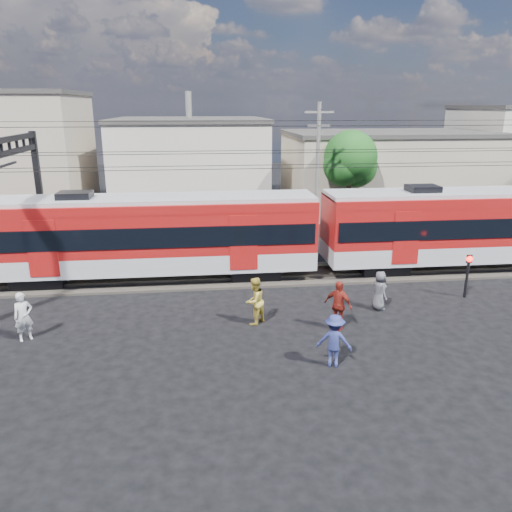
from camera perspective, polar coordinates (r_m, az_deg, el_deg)
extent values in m
plane|color=black|center=(17.74, -1.45, -11.02)|extent=(120.00, 120.00, 0.00)
cube|color=#2D2823|center=(25.05, -3.08, -2.36)|extent=(70.00, 3.40, 0.12)
cube|color=#59544C|center=(24.31, -2.98, -2.67)|extent=(70.00, 0.12, 0.12)
cube|color=#59544C|center=(25.72, -3.19, -1.56)|extent=(70.00, 0.12, 0.12)
cube|color=black|center=(26.08, -23.24, -2.30)|extent=(2.40, 2.20, 0.70)
cube|color=black|center=(25.06, -0.24, -1.63)|extent=(2.40, 2.20, 0.70)
cube|color=#A6A9AF|center=(24.81, -12.08, -0.26)|extent=(16.00, 3.00, 0.90)
cube|color=#990F0D|center=(24.39, -12.32, 3.44)|extent=(16.00, 3.00, 2.40)
cube|color=black|center=(24.45, -12.28, 2.87)|extent=(15.68, 3.08, 0.95)
cube|color=#A6A9AF|center=(24.14, -12.50, 6.33)|extent=(16.00, 2.60, 0.25)
cube|color=black|center=(26.55, 13.98, -1.07)|extent=(2.40, 2.20, 0.70)
cube|color=#A6A9AF|center=(28.51, 23.79, 0.88)|extent=(16.00, 3.00, 0.90)
cube|color=#990F0D|center=(28.14, 24.19, 4.11)|extent=(16.00, 3.00, 2.40)
cube|color=black|center=(28.19, 24.13, 3.61)|extent=(15.68, 3.08, 0.95)
cube|color=#A6A9AF|center=(27.92, 24.49, 6.61)|extent=(16.00, 2.60, 0.25)
cube|color=black|center=(29.82, -23.44, 6.22)|extent=(0.30, 0.30, 7.00)
cube|color=black|center=(25.21, -27.19, 11.66)|extent=(0.25, 9.30, 0.25)
cube|color=black|center=(25.25, -27.01, 10.31)|extent=(0.25, 9.30, 0.25)
cylinder|color=black|center=(23.13, -3.19, 9.89)|extent=(70.00, 0.03, 0.03)
cylinder|color=black|center=(24.52, -3.39, 10.28)|extent=(70.00, 0.03, 0.03)
cylinder|color=black|center=(23.06, -3.22, 11.62)|extent=(70.00, 0.03, 0.03)
cylinder|color=black|center=(24.45, -3.42, 11.91)|extent=(70.00, 0.03, 0.03)
cylinder|color=black|center=(20.19, -2.79, 14.58)|extent=(70.00, 0.03, 0.03)
cylinder|color=black|center=(27.17, -3.81, 15.14)|extent=(70.00, 0.03, 0.03)
cube|color=beige|center=(42.90, -7.46, 10.29)|extent=(12.00, 12.00, 7.00)
cube|color=#3F3D3A|center=(42.65, -7.65, 15.17)|extent=(12.24, 12.24, 0.30)
cube|color=tan|center=(42.82, 14.74, 9.20)|extent=(16.00, 10.00, 6.00)
cube|color=#3F3D3A|center=(42.54, 15.06, 13.40)|extent=(16.32, 10.20, 0.30)
cylinder|color=slate|center=(31.75, 7.01, 9.41)|extent=(0.24, 0.24, 8.50)
cube|color=slate|center=(31.50, 7.26, 16.01)|extent=(1.80, 0.12, 0.12)
cube|color=slate|center=(31.52, 7.20, 14.55)|extent=(1.40, 0.12, 0.12)
cylinder|color=#382619|center=(35.74, 10.49, 6.36)|extent=(0.36, 0.36, 3.92)
sphere|color=#174E16|center=(35.34, 10.74, 11.05)|extent=(3.64, 3.64, 3.64)
sphere|color=#174E16|center=(35.88, 11.47, 9.97)|extent=(2.80, 2.80, 2.80)
imported|color=silver|center=(20.15, -25.04, -6.29)|extent=(0.80, 0.72, 1.84)
imported|color=gold|center=(19.57, -0.17, -5.16)|extent=(1.17, 1.16, 1.91)
imported|color=navy|center=(16.74, 8.93, -9.54)|extent=(1.33, 1.03, 1.81)
imported|color=maroon|center=(19.38, 9.35, -5.56)|extent=(1.16, 1.13, 1.95)
imported|color=#4E4E53|center=(21.61, 13.94, -3.84)|extent=(0.69, 0.91, 1.68)
cylinder|color=black|center=(24.14, 22.96, -2.29)|extent=(0.12, 0.12, 1.86)
sphere|color=#FF140C|center=(23.88, 23.20, -0.30)|extent=(0.29, 0.29, 0.29)
cube|color=black|center=(23.88, 23.20, -0.30)|extent=(0.26, 0.06, 0.36)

